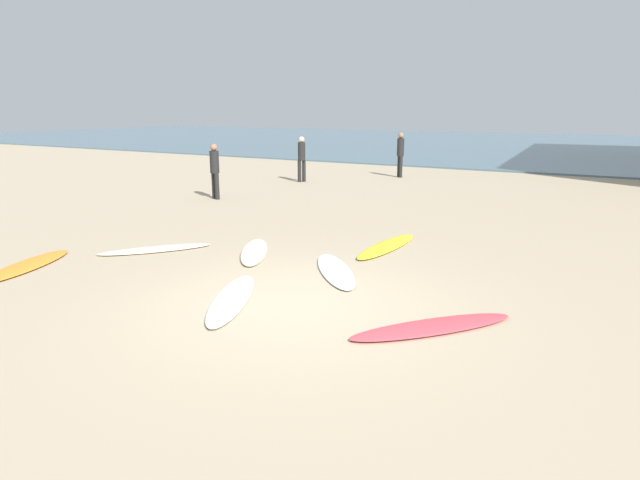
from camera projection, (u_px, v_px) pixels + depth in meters
name	position (u px, v px, depth m)	size (l,w,h in m)	color
ground_plane	(293.00, 305.00, 7.79)	(120.00, 120.00, 0.00)	tan
ocean_water	(576.00, 146.00, 40.31)	(120.00, 40.00, 0.08)	slate
surfboard_0	(155.00, 249.00, 10.73)	(0.49, 2.18, 0.06)	#F4EBCA
surfboard_1	(387.00, 246.00, 10.96)	(0.51, 2.43, 0.08)	yellow
surfboard_2	(27.00, 265.00, 9.62)	(0.59, 2.19, 0.07)	orange
surfboard_3	(335.00, 270.00, 9.33)	(0.52, 2.17, 0.06)	white
surfboard_4	(254.00, 251.00, 10.55)	(0.49, 2.08, 0.08)	#E8E8C6
surfboard_5	(433.00, 327.00, 6.91)	(0.49, 2.33, 0.07)	#D44651
surfboard_6	(232.00, 299.00, 7.92)	(0.50, 2.27, 0.07)	white
beachgoer_near	(400.00, 152.00, 22.03)	(0.40, 0.40, 1.81)	black
beachgoer_mid	(215.00, 168.00, 16.68)	(0.37, 0.37, 1.71)	black
beachgoer_far	(302.00, 157.00, 20.65)	(0.38, 0.38, 1.72)	black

